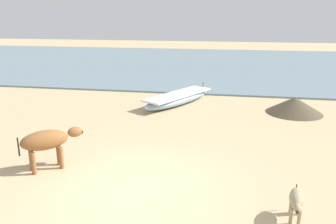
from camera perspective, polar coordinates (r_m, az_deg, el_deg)
The scene contains 6 objects.
ground at distance 7.40m, azimuth -6.03°, elevation -12.75°, with size 80.00×80.00×0.00m, color tan.
sea_water at distance 25.40m, azimuth 5.99°, elevation 8.17°, with size 60.00×20.00×0.08m, color slate.
fishing_boat_0 at distance 13.84m, azimuth 1.72°, elevation 2.31°, with size 2.71×3.89×0.64m.
cow_adult_brown at distance 8.43m, azimuth -19.72°, elevation -4.69°, with size 1.30×1.18×0.98m.
calf_near_dun at distance 6.58m, azimuth 20.84°, elevation -13.71°, with size 0.34×0.87×0.56m.
debris_pile_0 at distance 13.42m, azimuth 20.55°, elevation 1.09°, with size 2.07×2.07×0.61m, color brown.
Camera 1 is at (1.90, -6.19, 3.58)m, focal length 36.15 mm.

